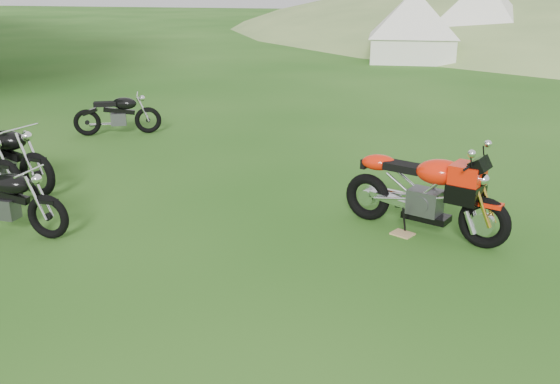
% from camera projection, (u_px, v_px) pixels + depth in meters
% --- Properties ---
extents(ground, '(120.00, 120.00, 0.00)m').
position_uv_depth(ground, '(300.00, 302.00, 6.09)').
color(ground, '#1A4F11').
rests_on(ground, ground).
extents(sport_motorcycle, '(2.08, 1.28, 1.23)m').
position_uv_depth(sport_motorcycle, '(425.00, 186.00, 7.56)').
color(sport_motorcycle, red).
rests_on(sport_motorcycle, ground).
extents(plywood_board, '(0.32, 0.30, 0.02)m').
position_uv_depth(plywood_board, '(403.00, 234.00, 7.68)').
color(plywood_board, tan).
rests_on(plywood_board, ground).
extents(vintage_moto_b, '(1.76, 0.50, 0.91)m').
position_uv_depth(vintage_moto_b, '(3.00, 198.00, 7.59)').
color(vintage_moto_b, black).
rests_on(vintage_moto_b, ground).
extents(vintage_moto_d, '(1.68, 1.02, 0.87)m').
position_uv_depth(vintage_moto_d, '(117.00, 113.00, 12.46)').
color(vintage_moto_d, black).
rests_on(vintage_moto_d, ground).
extents(tent_left, '(3.21, 3.21, 2.62)m').
position_uv_depth(tent_left, '(413.00, 25.00, 23.36)').
color(tent_left, white).
rests_on(tent_left, ground).
extents(tent_mid, '(4.13, 4.13, 2.91)m').
position_uv_depth(tent_mid, '(482.00, 17.00, 25.98)').
color(tent_mid, white).
rests_on(tent_mid, ground).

